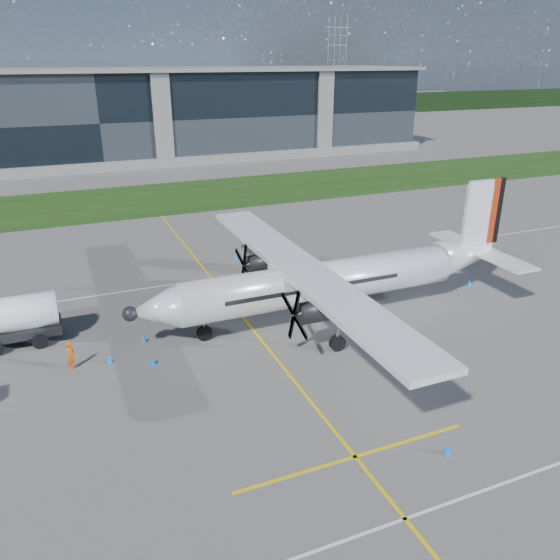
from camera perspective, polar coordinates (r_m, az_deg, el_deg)
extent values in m
plane|color=#5C5957|center=(66.25, -14.99, 6.39)|extent=(400.00, 400.00, 0.00)
cube|color=#173E11|center=(73.94, -15.94, 7.91)|extent=(400.00, 18.00, 0.04)
cube|color=black|center=(104.22, -18.89, 15.74)|extent=(120.00, 20.00, 15.00)
cube|color=black|center=(164.27, -20.62, 15.91)|extent=(400.00, 6.00, 6.00)
cube|color=yellow|center=(39.23, -3.93, -3.89)|extent=(0.20, 70.00, 0.01)
imported|color=#F25907|center=(34.78, -21.05, -7.20)|extent=(0.93, 1.02, 2.05)
cone|color=blue|center=(50.65, -4.71, 2.55)|extent=(0.36, 0.36, 0.50)
cone|color=blue|center=(27.83, 17.11, -16.55)|extent=(0.36, 0.36, 0.50)
cone|color=blue|center=(46.94, 19.19, -0.28)|extent=(0.36, 0.36, 0.50)
cone|color=blue|center=(36.82, -14.00, -5.97)|extent=(0.36, 0.36, 0.50)
cone|color=blue|center=(35.03, -17.42, -7.91)|extent=(0.36, 0.36, 0.50)
cone|color=blue|center=(34.23, -13.12, -8.17)|extent=(0.36, 0.36, 0.50)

